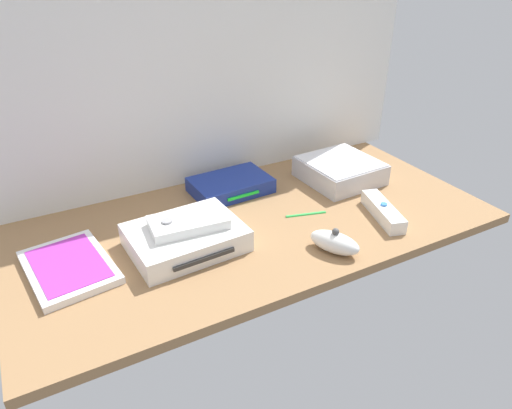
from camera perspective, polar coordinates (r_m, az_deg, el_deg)
name	(u,v)px	position (r cm, az deg, el deg)	size (l,w,h in cm)	color
ground_plane	(256,225)	(99.82, 0.00, -2.50)	(100.00, 48.00, 2.00)	#936D47
back_wall	(203,45)	(108.92, -6.53, 18.74)	(110.00, 1.20, 64.00)	white
game_console	(186,238)	(90.84, -8.57, -4.01)	(21.84, 17.37, 4.40)	white
mini_computer	(340,170)	(117.36, 10.20, 4.14)	(17.74, 17.74, 5.30)	silver
game_case	(69,267)	(91.07, -21.85, -7.07)	(15.94, 20.59, 1.56)	white
network_router	(231,185)	(110.42, -3.12, 2.37)	(18.49, 12.93, 3.40)	navy
remote_wand	(383,211)	(103.45, 15.21, -0.80)	(7.68, 15.21, 3.40)	white
remote_nunchuk	(335,242)	(90.03, 9.56, -4.57)	(8.58, 10.89, 5.10)	white
remote_classic_pad	(188,222)	(89.36, -8.27, -2.17)	(15.04, 9.22, 2.40)	white
stylus_pen	(306,213)	(101.92, 6.11, -1.08)	(0.70, 0.70, 9.00)	green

